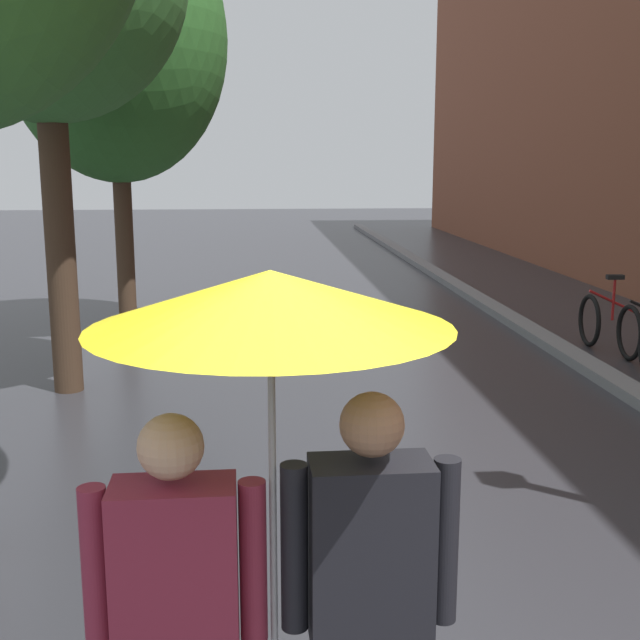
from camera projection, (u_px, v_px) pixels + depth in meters
name	position (u px, v px, depth m)	size (l,w,h in m)	color
kerb_strip	(510.00, 318.00, 12.28)	(0.30, 36.00, 0.12)	slate
street_tree_2	(115.00, 40.00, 10.88)	(3.05, 3.05, 5.99)	#473323
parked_bicycle_7	(627.00, 318.00, 10.65)	(1.11, 0.75, 0.96)	black
couple_under_umbrella	(274.00, 485.00, 2.56)	(1.22, 1.14, 2.10)	black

